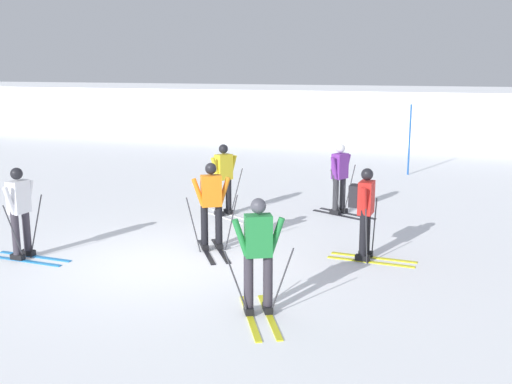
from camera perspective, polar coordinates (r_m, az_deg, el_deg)
ground_plane at (r=11.18m, az=-9.14°, el=-6.73°), size 120.00×120.00×0.00m
far_snow_ridge at (r=31.45m, az=9.57°, el=7.40°), size 80.00×8.26×2.40m
skier_purple at (r=14.66m, az=7.88°, el=1.44°), size 1.61×1.01×1.71m
skier_orange at (r=11.70m, az=-4.20°, el=-1.11°), size 1.17×1.55×1.71m
skier_yellow at (r=14.40m, az=-3.02°, el=1.35°), size 1.56×1.15×1.71m
skier_white at (r=11.95m, az=-21.25°, el=-1.63°), size 1.61×1.00×1.71m
skier_red at (r=11.25m, az=10.15°, el=-1.58°), size 1.62×1.00×1.71m
skier_green at (r=8.65m, az=0.22°, el=-5.74°), size 1.07×1.59×1.71m
trail_marker_pole at (r=20.42m, az=14.19°, el=4.76°), size 0.06×0.06×2.30m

